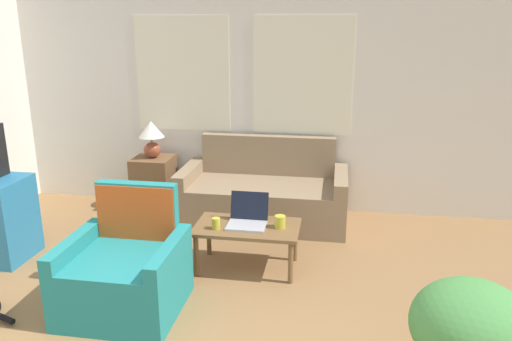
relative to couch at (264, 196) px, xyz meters
The scene contains 10 objects.
wall_back 1.15m from the couch, 118.76° to the left, with size 6.50×0.06×2.60m.
couch is the anchor object (origin of this frame).
armchair 2.08m from the couch, 111.76° to the right, with size 0.85×0.79×0.91m.
side_table 1.32m from the couch, behind, with size 0.44×0.44×0.63m.
table_lamp 1.46m from the couch, behind, with size 0.29×0.29×0.42m.
coffee_table 1.17m from the couch, 88.77° to the right, with size 0.92×0.53×0.41m.
laptop 1.15m from the couch, 88.83° to the right, with size 0.34×0.32×0.26m.
cup_navy 1.31m from the couch, 100.06° to the right, with size 0.07×0.07×0.10m.
cup_yellow 1.22m from the couch, 74.89° to the right, with size 0.10×0.10×0.11m.
potted_plant 3.00m from the couch, 58.64° to the right, with size 0.68×0.68×0.73m.
Camera 1 is at (1.01, -2.00, 2.10)m, focal length 35.00 mm.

